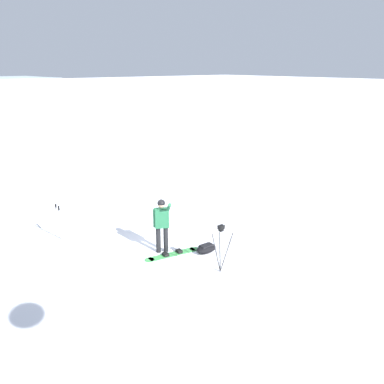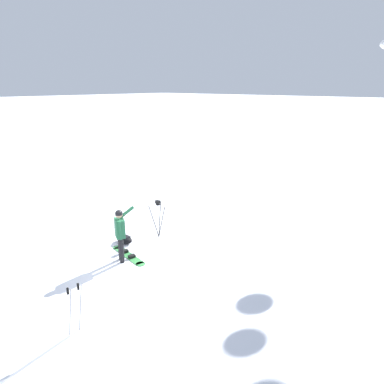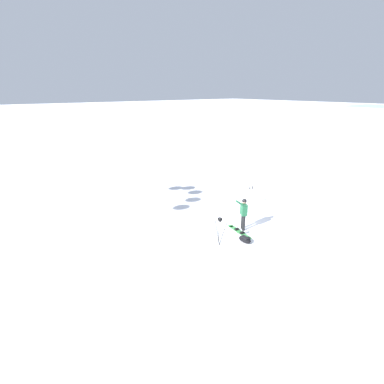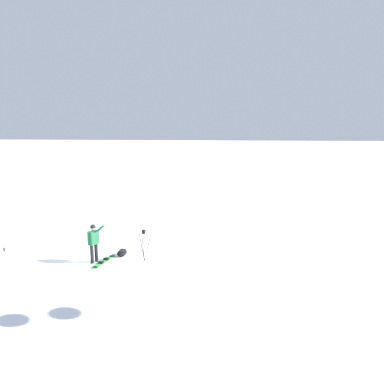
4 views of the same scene
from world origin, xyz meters
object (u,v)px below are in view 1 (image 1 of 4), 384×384
object	(u,v)px
snowboarder	(162,221)
ski_poles	(58,217)
camera_tripod	(221,239)
snowboard	(172,254)
gear_bag_large	(206,248)

from	to	relation	value
snowboarder	ski_poles	bearing A→B (deg)	35.46
snowboarder	camera_tripod	world-z (taller)	snowboarder
camera_tripod	snowboarder	bearing A→B (deg)	12.98
snowboard	gear_bag_large	xyz separation A→B (m)	(-0.53, -0.85, 0.11)
snowboard	gear_bag_large	size ratio (longest dim) A/B	2.54
snowboard	camera_tripod	size ratio (longest dim) A/B	1.29
ski_poles	gear_bag_large	bearing A→B (deg)	-141.11
ski_poles	snowboard	bearing A→B (deg)	-146.13
snowboard	ski_poles	distance (m)	3.79
gear_bag_large	ski_poles	size ratio (longest dim) A/B	0.58
gear_bag_large	snowboarder	bearing A→B (deg)	47.83
gear_bag_large	camera_tripod	distance (m)	1.48
snowboard	ski_poles	world-z (taller)	ski_poles
snowboarder	snowboard	distance (m)	1.02
camera_tripod	snowboard	bearing A→B (deg)	11.76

